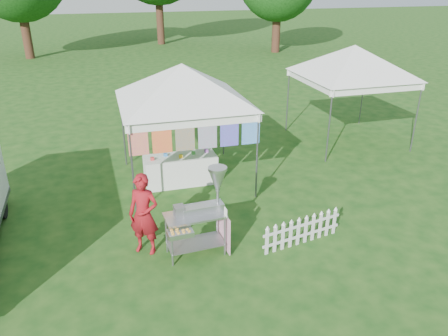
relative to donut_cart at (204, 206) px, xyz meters
name	(u,v)px	position (x,y,z in m)	size (l,w,h in m)	color
ground	(222,255)	(0.29, -0.20, -1.01)	(120.00, 120.00, 0.00)	#144213
canopy_main	(182,64)	(0.29, 3.30, 1.98)	(4.24, 4.24, 3.45)	#59595E
canopy_right	(355,45)	(5.79, 4.80, 1.98)	(4.24, 4.24, 3.45)	#59595E
donut_cart	(204,206)	(0.00, 0.00, 0.00)	(1.23, 0.91, 1.72)	gray
vendor	(144,215)	(-1.08, 0.34, -0.20)	(0.59, 0.39, 1.61)	maroon
picket_fence	(302,231)	(1.90, -0.25, -0.72)	(1.77, 0.37, 0.56)	silver
display_table	(181,170)	(0.13, 3.14, -0.64)	(1.80, 0.70, 0.74)	white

